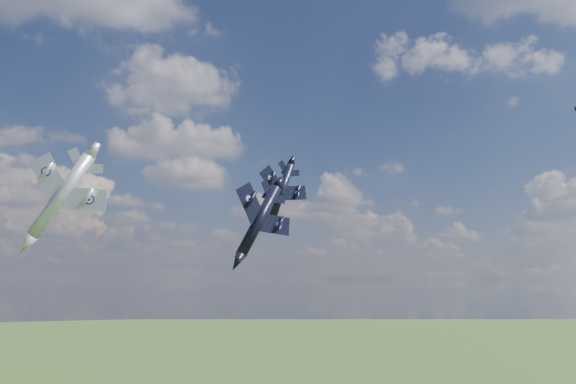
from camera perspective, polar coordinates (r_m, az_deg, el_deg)
name	(u,v)px	position (r m, az deg, el deg)	size (l,w,h in m)	color
jet_lead_navy	(259,220)	(77.32, -2.95, -2.88)	(11.23, 15.65, 3.24)	black
jet_high_navy	(281,192)	(95.50, -0.71, -0.02)	(10.49, 14.63, 3.03)	black
jet_left_silver	(61,195)	(69.06, -22.03, -0.32)	(10.84, 15.11, 3.13)	#B1B4BC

